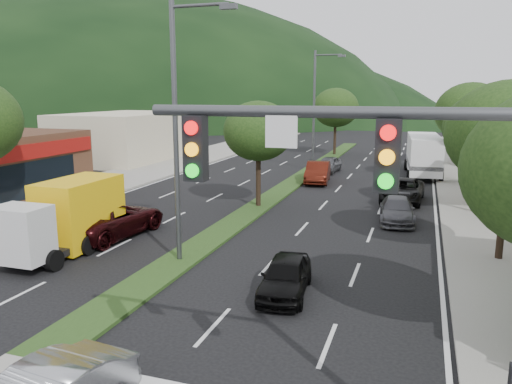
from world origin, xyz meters
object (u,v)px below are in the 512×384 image
(traffic_signal, at_px, (429,229))
(car_queue_b, at_px, (397,210))
(tree_med_far, at_px, (336,108))
(motorhome, at_px, (423,154))
(tree_r_c, at_px, (486,128))
(car_queue_c, at_px, (318,172))
(car_queue_e, at_px, (328,164))
(tree_med_near, at_px, (258,131))
(streetlight_near, at_px, (180,120))
(box_truck, at_px, (69,219))
(tree_r_d, at_px, (471,112))
(car_queue_d, at_px, (402,191))
(tree_r_b, at_px, (511,134))
(streetlight_mid, at_px, (316,105))
(tree_r_e, at_px, (461,112))
(suv_maroon, at_px, (112,219))
(car_queue_a, at_px, (285,276))

(traffic_signal, distance_m, car_queue_b, 19.19)
(tree_med_far, distance_m, motorhome, 14.48)
(traffic_signal, xyz_separation_m, tree_r_c, (2.97, 21.54, 0.10))
(car_queue_c, xyz_separation_m, car_queue_e, (-0.12, 5.00, -0.10))
(tree_med_near, bearing_deg, traffic_signal, -65.20)
(streetlight_near, height_order, box_truck, streetlight_near)
(traffic_signal, relative_size, car_queue_b, 1.65)
(tree_r_c, relative_size, car_queue_b, 1.53)
(tree_r_d, bearing_deg, tree_med_near, -135.00)
(car_queue_d, bearing_deg, traffic_signal, -84.27)
(tree_r_b, bearing_deg, tree_med_far, 110.56)
(tree_r_c, height_order, streetlight_mid, streetlight_mid)
(tree_r_d, distance_m, car_queue_d, 9.90)
(tree_r_e, distance_m, car_queue_e, 13.75)
(motorhome, bearing_deg, suv_maroon, -124.50)
(streetlight_near, bearing_deg, suv_maroon, 154.70)
(box_truck, bearing_deg, tree_med_far, -98.12)
(car_queue_d, bearing_deg, tree_med_near, -149.05)
(tree_med_far, relative_size, box_truck, 1.16)
(tree_r_b, height_order, suv_maroon, tree_r_b)
(tree_r_c, distance_m, tree_med_near, 12.17)
(traffic_signal, bearing_deg, tree_r_b, 77.63)
(streetlight_mid, xyz_separation_m, car_queue_a, (4.63, -26.83, -4.95))
(car_queue_b, bearing_deg, streetlight_near, -134.30)
(car_queue_d, xyz_separation_m, box_truck, (-12.88, -14.40, 0.69))
(car_queue_d, bearing_deg, tree_r_c, -25.03)
(tree_r_b, bearing_deg, car_queue_b, 128.81)
(car_queue_e, bearing_deg, car_queue_b, -62.05)
(tree_r_e, distance_m, car_queue_b, 23.58)
(tree_r_b, bearing_deg, tree_r_e, 90.00)
(car_queue_b, height_order, car_queue_d, car_queue_d)
(tree_r_b, distance_m, box_truck, 17.89)
(tree_r_e, bearing_deg, box_truck, -117.82)
(car_queue_d, bearing_deg, tree_r_e, 79.96)
(tree_r_c, bearing_deg, tree_r_e, 90.00)
(tree_r_e, xyz_separation_m, car_queue_c, (-10.38, -12.81, -4.13))
(box_truck, bearing_deg, car_queue_b, -144.01)
(tree_med_far, xyz_separation_m, car_queue_b, (7.83, -26.81, -4.39))
(tree_med_near, distance_m, car_queue_c, 10.02)
(suv_maroon, bearing_deg, streetlight_mid, -96.21)
(tree_r_d, bearing_deg, suv_maroon, -130.13)
(suv_maroon, relative_size, car_queue_b, 1.34)
(streetlight_mid, relative_size, car_queue_a, 2.70)
(tree_med_near, height_order, motorhome, tree_med_near)
(tree_med_far, height_order, car_queue_a, tree_med_far)
(streetlight_near, relative_size, streetlight_mid, 1.00)
(streetlight_mid, relative_size, box_truck, 1.67)
(tree_med_near, bearing_deg, tree_med_far, 90.00)
(car_queue_a, distance_m, car_queue_c, 21.26)
(tree_med_far, height_order, streetlight_near, streetlight_near)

